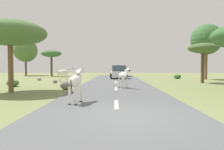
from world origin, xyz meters
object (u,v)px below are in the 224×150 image
(car_0, at_px, (121,71))
(bush_2, at_px, (13,83))
(tree_4, at_px, (51,54))
(tree_0, at_px, (206,40))
(zebra_0, at_px, (123,76))
(bush_1, at_px, (177,77))
(rock_0, at_px, (55,81))
(zebra_1, at_px, (76,82))
(rock_2, at_px, (66,85))
(car_1, at_px, (118,72))
(rock_1, at_px, (39,79))
(zebra_2, at_px, (64,72))
(tree_7, at_px, (10,33))
(tree_6, at_px, (26,51))
(tree_3, at_px, (203,49))

(car_0, xyz_separation_m, bush_2, (-9.33, -16.22, -0.55))
(car_0, relative_size, tree_4, 1.00)
(car_0, bearing_deg, tree_0, -31.81)
(car_0, bearing_deg, zebra_0, -90.25)
(zebra_0, distance_m, bush_1, 14.54)
(bush_1, bearing_deg, rock_0, -152.60)
(zebra_1, xyz_separation_m, car_0, (2.63, 23.87, -0.15))
(zebra_1, distance_m, rock_2, 5.78)
(zebra_0, height_order, bush_2, zebra_0)
(car_1, height_order, rock_1, car_1)
(car_1, bearing_deg, zebra_1, -100.18)
(car_0, height_order, rock_1, car_0)
(zebra_2, bearing_deg, tree_7, -27.74)
(tree_6, height_order, tree_7, tree_6)
(car_0, relative_size, tree_7, 0.95)
(zebra_1, height_order, tree_6, tree_6)
(tree_6, height_order, rock_1, tree_6)
(tree_0, relative_size, tree_7, 1.52)
(zebra_1, relative_size, zebra_2, 1.01)
(zebra_2, xyz_separation_m, rock_1, (-3.29, 1.30, -0.78))
(car_1, relative_size, tree_0, 0.64)
(tree_3, bearing_deg, zebra_0, -146.59)
(tree_0, distance_m, rock_0, 19.10)
(tree_4, bearing_deg, bush_2, -82.88)
(zebra_1, xyz_separation_m, tree_6, (-14.38, 27.62, 3.50))
(car_1, relative_size, tree_7, 0.97)
(tree_0, bearing_deg, zebra_0, -134.98)
(tree_0, distance_m, tree_3, 6.42)
(zebra_2, distance_m, tree_4, 12.42)
(car_0, bearing_deg, zebra_2, -122.29)
(zebra_2, height_order, rock_0, zebra_2)
(car_0, bearing_deg, tree_3, -56.86)
(zebra_2, relative_size, bush_2, 1.68)
(tree_6, bearing_deg, zebra_0, -52.01)
(car_0, height_order, tree_4, tree_4)
(zebra_0, bearing_deg, rock_0, -63.42)
(tree_4, distance_m, rock_2, 20.86)
(car_1, xyz_separation_m, bush_1, (7.97, 0.14, -0.56))
(bush_1, distance_m, rock_1, 17.67)
(bush_2, bearing_deg, zebra_2, 65.69)
(tree_4, relative_size, bush_2, 4.39)
(zebra_2, distance_m, tree_6, 17.74)
(rock_0, bearing_deg, zebra_2, 84.13)
(car_1, relative_size, tree_4, 1.02)
(bush_2, bearing_deg, zebra_0, -9.02)
(tree_7, relative_size, bush_1, 4.72)
(zebra_2, bearing_deg, tree_6, -165.10)
(zebra_0, xyz_separation_m, rock_1, (-9.60, 8.78, -0.76))
(tree_6, bearing_deg, zebra_2, -53.24)
(zebra_0, height_order, rock_1, zebra_0)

